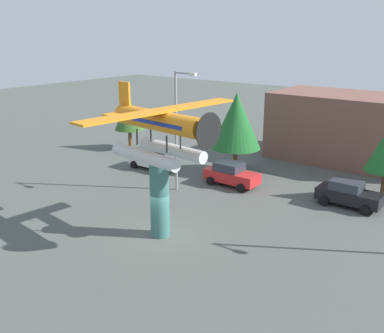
{
  "coord_description": "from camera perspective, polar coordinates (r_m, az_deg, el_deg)",
  "views": [
    {
      "loc": [
        15.72,
        -17.55,
        11.32
      ],
      "look_at": [
        0.0,
        3.0,
        3.42
      ],
      "focal_mm": 41.75,
      "sensor_mm": 36.0,
      "label": 1
    }
  ],
  "objects": [
    {
      "name": "streetlight_primary",
      "position": [
        31.74,
        -1.8,
        5.45
      ],
      "size": [
        1.84,
        0.28,
        8.66
      ],
      "color": "gray",
      "rests_on": "ground"
    },
    {
      "name": "tree_west",
      "position": [
        44.28,
        -8.04,
        6.74
      ],
      "size": [
        2.92,
        2.92,
        5.21
      ],
      "color": "brown",
      "rests_on": "ground"
    },
    {
      "name": "ground_plane",
      "position": [
        26.14,
        -4.05,
        -8.72
      ],
      "size": [
        140.0,
        140.0,
        0.0
      ],
      "primitive_type": "plane",
      "color": "#4C514C"
    },
    {
      "name": "car_far_black",
      "position": [
        31.64,
        19.37,
        -3.29
      ],
      "size": [
        4.2,
        2.02,
        1.76
      ],
      "color": "black",
      "rests_on": "ground"
    },
    {
      "name": "car_near_white",
      "position": [
        38.14,
        -5.14,
        1.03
      ],
      "size": [
        4.2,
        2.02,
        1.76
      ],
      "color": "white",
      "rests_on": "ground"
    },
    {
      "name": "display_pedestal",
      "position": [
        25.24,
        -4.15,
        -4.06
      ],
      "size": [
        1.1,
        1.1,
        4.56
      ],
      "primitive_type": "cylinder",
      "color": "#386B66",
      "rests_on": "ground"
    },
    {
      "name": "storefront_building",
      "position": [
        42.33,
        19.43,
        4.67
      ],
      "size": [
        13.26,
        7.31,
        5.98
      ],
      "primitive_type": "cube",
      "color": "brown",
      "rests_on": "ground"
    },
    {
      "name": "floatplane_monument",
      "position": [
        24.01,
        -4.14,
        4.69
      ],
      "size": [
        7.04,
        10.46,
        4.0
      ],
      "rotation": [
        0.0,
        0.0,
        -0.11
      ],
      "color": "silver",
      "rests_on": "display_pedestal"
    },
    {
      "name": "tree_east",
      "position": [
        36.13,
        5.67,
        5.81
      ],
      "size": [
        4.03,
        4.03,
        6.62
      ],
      "color": "brown",
      "rests_on": "ground"
    },
    {
      "name": "car_mid_red",
      "position": [
        33.99,
        5.01,
        -0.97
      ],
      "size": [
        4.2,
        2.02,
        1.76
      ],
      "color": "red",
      "rests_on": "ground"
    }
  ]
}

